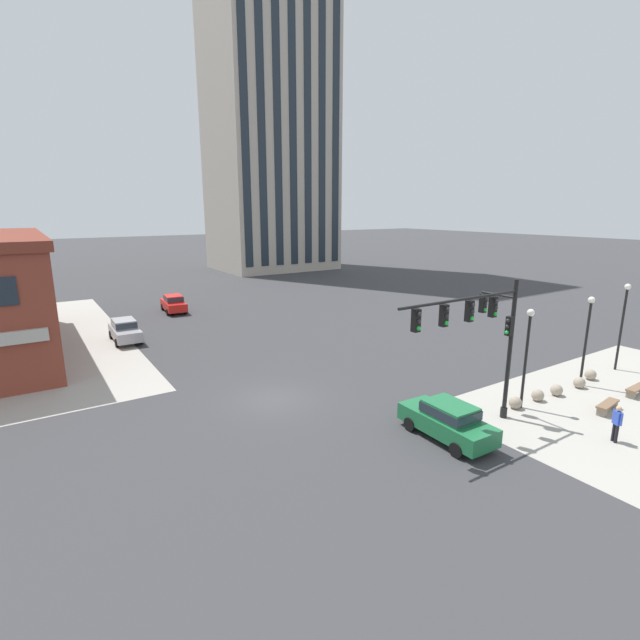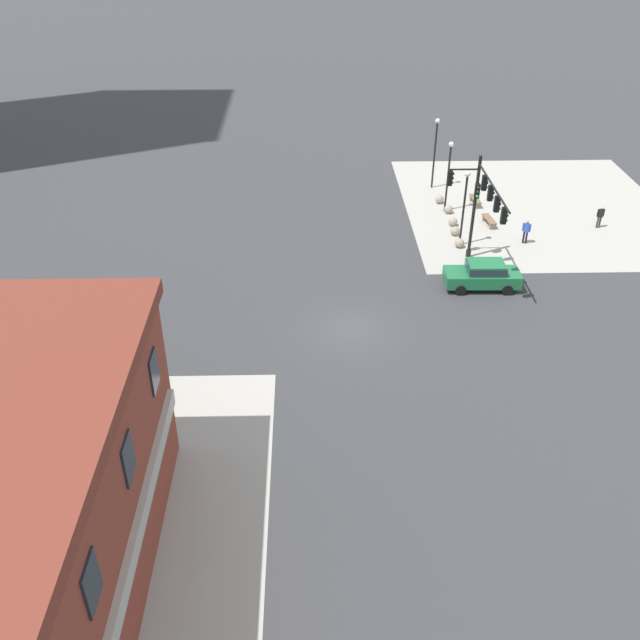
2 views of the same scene
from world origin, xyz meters
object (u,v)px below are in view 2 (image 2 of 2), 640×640
Objects in this scene: traffic_signal_main at (480,200)px; bollard_sphere_curb_b at (455,231)px; street_lamp_corner_near at (465,199)px; bollard_sphere_curb_c at (453,222)px; car_main_southbound_far at (483,274)px; bollard_sphere_curb_d at (448,209)px; bollard_sphere_curb_e at (439,199)px; bollard_sphere_curb_a at (459,243)px; pedestrian_at_curb at (600,215)px; street_lamp_mid_sidewalk at (449,168)px; car_main_northbound_far at (23,367)px; street_lamp_corner_far at (435,145)px; pedestrian_near_bench at (526,230)px; bench_mid_block at (475,200)px; bench_near_signal at (489,221)px.

traffic_signal_main reaches higher than bollard_sphere_curb_b.
street_lamp_corner_near is at bearing 1.09° from traffic_signal_main.
street_lamp_corner_near is at bearing 178.19° from bollard_sphere_curb_c.
bollard_sphere_curb_c is 8.72m from car_main_southbound_far.
bollard_sphere_curb_d is 1.88m from bollard_sphere_curb_e.
bollard_sphere_curb_a is at bearing 2.88° from traffic_signal_main.
bollard_sphere_curb_b is 0.14× the size of car_main_southbound_far.
street_lamp_mid_sidewalk is at bearing 72.84° from pedestrian_at_curb.
street_lamp_mid_sidewalk is 1.16× the size of car_main_southbound_far.
street_lamp_corner_far is at bearing -43.99° from car_main_northbound_far.
traffic_signal_main is at bearing -65.66° from car_main_northbound_far.
street_lamp_corner_far is at bearing 24.96° from pedestrian_near_bench.
bollard_sphere_curb_d is 0.14× the size of car_main_southbound_far.
bench_mid_block is 0.33× the size of street_lamp_corner_far.
bench_mid_block is at bearing -51.35° from car_main_northbound_far.
pedestrian_at_curb is at bearing -76.36° from street_lamp_corner_near.
bollard_sphere_curb_c and bollard_sphere_curb_d have the same top height.
car_main_southbound_far reaches higher than pedestrian_at_curb.
street_lamp_corner_far reaches higher than car_main_northbound_far.
bollard_sphere_curb_d is at bearing -50.95° from car_main_northbound_far.
bollard_sphere_curb_c is (3.35, -0.19, 0.00)m from bollard_sphere_curb_a.
bollard_sphere_curb_b is (1.83, -0.05, 0.00)m from bollard_sphere_curb_a.
street_lamp_mid_sidewalk is at bearing 0.52° from traffic_signal_main.
bollard_sphere_curb_c is 4.37m from bench_mid_block.
bollard_sphere_curb_e is 31.85m from car_main_northbound_far.
pedestrian_at_curb is (-4.53, -10.33, 0.61)m from bollard_sphere_curb_e.
bollard_sphere_curb_c is at bearing 147.52° from bench_mid_block.
street_lamp_corner_near is 6.15m from car_main_southbound_far.
bollard_sphere_curb_a is 3.35m from bollard_sphere_curb_c.
pedestrian_at_curb is 37.90m from car_main_northbound_far.
bollard_sphere_curb_b is at bearing 1.21° from traffic_signal_main.
street_lamp_mid_sidewalk reaches higher than bollard_sphere_curb_b.
car_main_southbound_far is (-2.18, -0.16, -3.75)m from traffic_signal_main.
street_lamp_corner_far is at bearing 38.18° from bench_mid_block.
bench_mid_block is 3.97m from street_lamp_mid_sidewalk.
bollard_sphere_curb_c is at bearing -3.21° from bollard_sphere_curb_a.
bollard_sphere_curb_a is at bearing 96.59° from pedestrian_near_bench.
car_main_northbound_far is 25.56m from car_main_southbound_far.
street_lamp_mid_sidewalk is (5.94, -0.08, 2.94)m from bollard_sphere_curb_a.
bollard_sphere_curb_e is at bearing 3.87° from bollard_sphere_curb_c.
bench_near_signal is 9.14m from car_main_southbound_far.
pedestrian_near_bench is 6.21m from pedestrian_at_curb.
street_lamp_corner_near is at bearing -179.84° from street_lamp_mid_sidewalk.
traffic_signal_main reaches higher than bollard_sphere_curb_e.
pedestrian_at_curb is at bearing -118.72° from bench_mid_block.
car_main_northbound_far reaches higher than bollard_sphere_curb_d.
bollard_sphere_curb_b is at bearing -1.67° from bollard_sphere_curb_a.
bench_mid_block is 1.12× the size of pedestrian_at_curb.
bollard_sphere_curb_a is at bearing 177.30° from bollard_sphere_curb_d.
car_main_southbound_far is (-8.69, -0.13, 0.60)m from bollard_sphere_curb_c.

